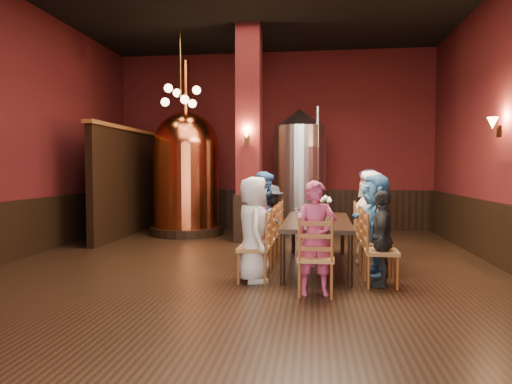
# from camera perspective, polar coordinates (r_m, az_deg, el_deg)

# --- Properties ---
(room) EXTENTS (10.00, 10.02, 4.50)m
(room) POSITION_cam_1_polar(r_m,az_deg,el_deg) (6.83, -1.71, 8.87)
(room) COLOR black
(room) RESTS_ON ground
(wainscot_back) EXTENTS (7.90, 0.08, 1.00)m
(wainscot_back) POSITION_cam_1_polar(r_m,az_deg,el_deg) (11.77, 2.08, -2.13)
(wainscot_back) COLOR black
(wainscot_back) RESTS_ON ground
(wainscot_left) EXTENTS (0.08, 9.90, 1.00)m
(wainscot_left) POSITION_cam_1_polar(r_m,az_deg,el_deg) (8.45, -29.37, -4.53)
(wainscot_left) COLOR black
(wainscot_left) RESTS_ON ground
(column) EXTENTS (0.58, 0.58, 4.50)m
(column) POSITION_cam_1_polar(r_m,az_deg,el_deg) (9.63, -0.87, 7.16)
(column) COLOR #4A110F
(column) RESTS_ON ground
(partition) EXTENTS (0.22, 3.50, 2.40)m
(partition) POSITION_cam_1_polar(r_m,az_deg,el_deg) (10.79, -15.98, 1.02)
(partition) COLOR black
(partition) RESTS_ON ground
(pendant_cluster) EXTENTS (0.90, 0.90, 1.70)m
(pendant_cluster) POSITION_cam_1_polar(r_m,az_deg,el_deg) (10.15, -9.39, 11.74)
(pendant_cluster) COLOR #A57226
(pendant_cluster) RESTS_ON room
(sconce_wall) EXTENTS (0.20, 0.20, 0.36)m
(sconce_wall) POSITION_cam_1_polar(r_m,az_deg,el_deg) (8.06, 28.13, 7.27)
(sconce_wall) COLOR black
(sconce_wall) RESTS_ON room
(sconce_column) EXTENTS (0.20, 0.20, 0.36)m
(sconce_column) POSITION_cam_1_polar(r_m,az_deg,el_deg) (9.33, -1.13, 6.99)
(sconce_column) COLOR black
(sconce_column) RESTS_ON column
(dining_table) EXTENTS (1.04, 2.42, 0.75)m
(dining_table) POSITION_cam_1_polar(r_m,az_deg,el_deg) (7.16, 7.66, -3.95)
(dining_table) COLOR black
(dining_table) RESTS_ON ground
(chair_0) EXTENTS (0.47, 0.47, 0.92)m
(chair_0) POSITION_cam_1_polar(r_m,az_deg,el_deg) (6.28, -0.29, -7.01)
(chair_0) COLOR brown
(chair_0) RESTS_ON ground
(person_0) EXTENTS (0.59, 0.78, 1.44)m
(person_0) POSITION_cam_1_polar(r_m,az_deg,el_deg) (6.24, -0.29, -4.68)
(person_0) COLOR silver
(person_0) RESTS_ON ground
(chair_1) EXTENTS (0.47, 0.47, 0.92)m
(chair_1) POSITION_cam_1_polar(r_m,az_deg,el_deg) (6.93, 0.53, -6.06)
(chair_1) COLOR brown
(chair_1) RESTS_ON ground
(person_1) EXTENTS (0.38, 0.54, 1.41)m
(person_1) POSITION_cam_1_polar(r_m,az_deg,el_deg) (6.90, 0.54, -4.03)
(person_1) COLOR #B21E3E
(person_1) RESTS_ON ground
(chair_2) EXTENTS (0.47, 0.47, 0.92)m
(chair_2) POSITION_cam_1_polar(r_m,az_deg,el_deg) (7.58, 1.21, -5.28)
(chair_2) COLOR brown
(chair_2) RESTS_ON ground
(person_2) EXTENTS (0.57, 0.80, 1.49)m
(person_2) POSITION_cam_1_polar(r_m,az_deg,el_deg) (7.54, 1.21, -3.13)
(person_2) COLOR #29508B
(person_2) RESTS_ON ground
(chair_3) EXTENTS (0.47, 0.47, 0.92)m
(chair_3) POSITION_cam_1_polar(r_m,az_deg,el_deg) (8.24, 1.78, -4.61)
(chair_3) COLOR brown
(chair_3) RESTS_ON ground
(person_3) EXTENTS (0.50, 0.83, 1.26)m
(person_3) POSITION_cam_1_polar(r_m,az_deg,el_deg) (8.22, 1.78, -3.43)
(person_3) COLOR black
(person_3) RESTS_ON ground
(chair_4) EXTENTS (0.47, 0.47, 0.92)m
(chair_4) POSITION_cam_1_polar(r_m,az_deg,el_deg) (6.26, 15.42, -7.15)
(chair_4) COLOR brown
(chair_4) RESTS_ON ground
(person_4) EXTENTS (0.44, 0.78, 1.26)m
(person_4) POSITION_cam_1_polar(r_m,az_deg,el_deg) (6.23, 15.44, -5.62)
(person_4) COLOR black
(person_4) RESTS_ON ground
(chair_5) EXTENTS (0.47, 0.47, 0.92)m
(chair_5) POSITION_cam_1_polar(r_m,az_deg,el_deg) (6.91, 14.72, -6.18)
(chair_5) COLOR brown
(chair_5) RESTS_ON ground
(person_5) EXTENTS (0.59, 1.41, 1.47)m
(person_5) POSITION_cam_1_polar(r_m,az_deg,el_deg) (6.88, 14.75, -3.91)
(person_5) COLOR teal
(person_5) RESTS_ON ground
(chair_6) EXTENTS (0.47, 0.47, 0.92)m
(chair_6) POSITION_cam_1_polar(r_m,az_deg,el_deg) (7.56, 14.16, -5.39)
(chair_6) COLOR brown
(chair_6) RESTS_ON ground
(person_6) EXTENTS (0.62, 0.82, 1.51)m
(person_6) POSITION_cam_1_polar(r_m,az_deg,el_deg) (7.53, 14.19, -3.16)
(person_6) COLOR beige
(person_6) RESTS_ON ground
(chair_7) EXTENTS (0.47, 0.47, 0.92)m
(chair_7) POSITION_cam_1_polar(r_m,az_deg,el_deg) (8.22, 13.68, -4.71)
(chair_7) COLOR brown
(chair_7) RESTS_ON ground
(person_7) EXTENTS (0.56, 0.82, 1.53)m
(person_7) POSITION_cam_1_polar(r_m,az_deg,el_deg) (8.19, 13.70, -2.58)
(person_7) COLOR #241D3B
(person_7) RESTS_ON ground
(chair_8) EXTENTS (0.47, 0.47, 0.92)m
(chair_8) POSITION_cam_1_polar(r_m,az_deg,el_deg) (5.67, 7.48, -8.12)
(chair_8) COLOR brown
(chair_8) RESTS_ON ground
(person_8) EXTENTS (0.56, 0.41, 1.40)m
(person_8) POSITION_cam_1_polar(r_m,az_deg,el_deg) (5.63, 7.50, -5.74)
(person_8) COLOR #A73761
(person_8) RESTS_ON ground
(copper_kettle) EXTENTS (1.86, 1.86, 4.03)m
(copper_kettle) POSITION_cam_1_polar(r_m,az_deg,el_deg) (10.77, -8.69, 2.53)
(copper_kettle) COLOR black
(copper_kettle) RESTS_ON ground
(steel_vessel) EXTENTS (1.36, 1.36, 2.91)m
(steel_vessel) POSITION_cam_1_polar(r_m,az_deg,el_deg) (10.61, 5.50, 2.48)
(steel_vessel) COLOR #B2B2B7
(steel_vessel) RESTS_ON ground
(rose_vase) EXTENTS (0.20, 0.20, 0.33)m
(rose_vase) POSITION_cam_1_polar(r_m,az_deg,el_deg) (7.97, 8.78, -1.23)
(rose_vase) COLOR white
(rose_vase) RESTS_ON dining_table
(wine_glass_0) EXTENTS (0.07, 0.07, 0.17)m
(wine_glass_0) POSITION_cam_1_polar(r_m,az_deg,el_deg) (7.53, 7.27, -2.48)
(wine_glass_0) COLOR white
(wine_glass_0) RESTS_ON dining_table
(wine_glass_1) EXTENTS (0.07, 0.07, 0.17)m
(wine_glass_1) POSITION_cam_1_polar(r_m,az_deg,el_deg) (6.39, 8.09, -3.46)
(wine_glass_1) COLOR white
(wine_glass_1) RESTS_ON dining_table
(wine_glass_2) EXTENTS (0.07, 0.07, 0.17)m
(wine_glass_2) POSITION_cam_1_polar(r_m,az_deg,el_deg) (6.50, 5.41, -3.34)
(wine_glass_2) COLOR white
(wine_glass_2) RESTS_ON dining_table
(wine_glass_3) EXTENTS (0.07, 0.07, 0.17)m
(wine_glass_3) POSITION_cam_1_polar(r_m,az_deg,el_deg) (7.17, 8.34, -2.76)
(wine_glass_3) COLOR white
(wine_glass_3) RESTS_ON dining_table
(wine_glass_4) EXTENTS (0.07, 0.07, 0.17)m
(wine_glass_4) POSITION_cam_1_polar(r_m,az_deg,el_deg) (7.20, 8.31, -2.74)
(wine_glass_4) COLOR white
(wine_glass_4) RESTS_ON dining_table
(wine_glass_5) EXTENTS (0.07, 0.07, 0.17)m
(wine_glass_5) POSITION_cam_1_polar(r_m,az_deg,el_deg) (7.78, 6.91, -2.30)
(wine_glass_5) COLOR white
(wine_glass_5) RESTS_ON dining_table
(wine_glass_6) EXTENTS (0.07, 0.07, 0.17)m
(wine_glass_6) POSITION_cam_1_polar(r_m,az_deg,el_deg) (7.08, 7.65, -2.83)
(wine_glass_6) COLOR white
(wine_glass_6) RESTS_ON dining_table
(wine_glass_7) EXTENTS (0.07, 0.07, 0.17)m
(wine_glass_7) POSITION_cam_1_polar(r_m,az_deg,el_deg) (7.32, 5.13, -2.63)
(wine_glass_7) COLOR white
(wine_glass_7) RESTS_ON dining_table
(wine_glass_8) EXTENTS (0.07, 0.07, 0.17)m
(wine_glass_8) POSITION_cam_1_polar(r_m,az_deg,el_deg) (7.48, 6.29, -2.51)
(wine_glass_8) COLOR white
(wine_glass_8) RESTS_ON dining_table
(wine_glass_9) EXTENTS (0.07, 0.07, 0.17)m
(wine_glass_9) POSITION_cam_1_polar(r_m,az_deg,el_deg) (6.81, 8.39, -3.07)
(wine_glass_9) COLOR white
(wine_glass_9) RESTS_ON dining_table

